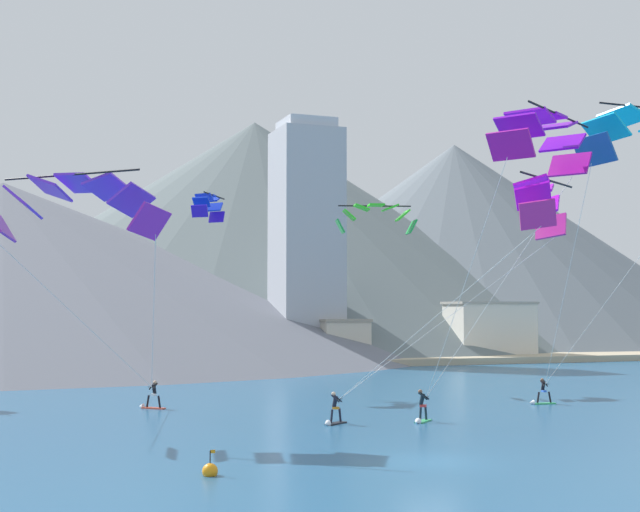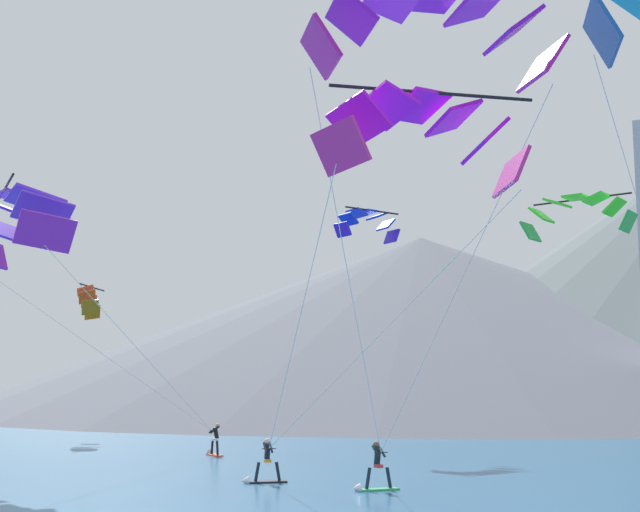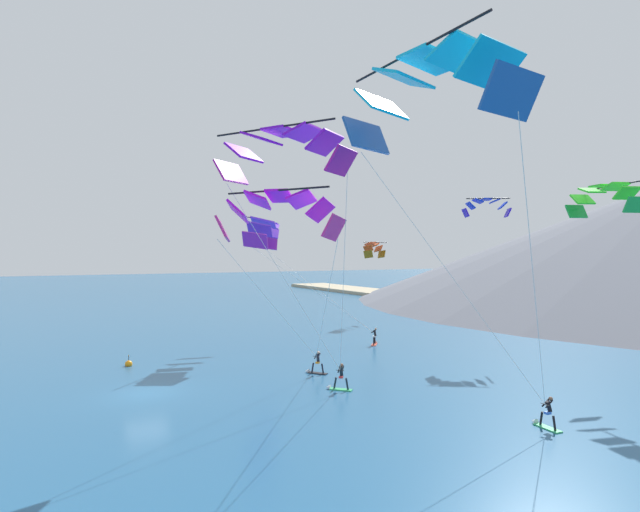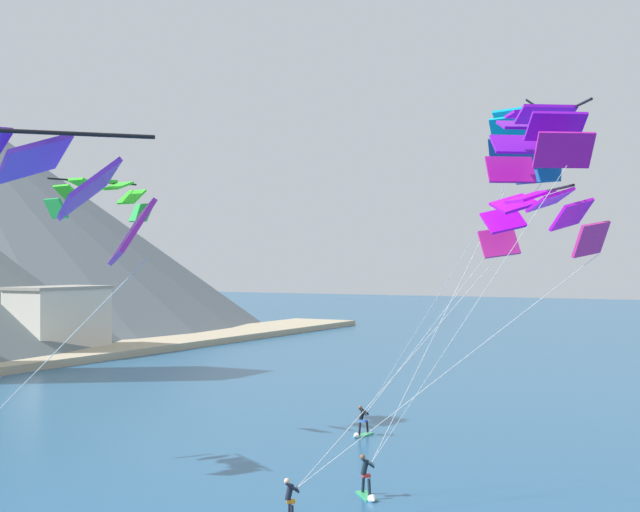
# 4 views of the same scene
# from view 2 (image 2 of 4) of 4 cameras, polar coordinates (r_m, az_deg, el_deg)

# --- Properties ---
(kitesurfer_near_lead) EXTENTS (1.54, 1.48, 1.72)m
(kitesurfer_near_lead) POSITION_cam_2_polar(r_m,az_deg,el_deg) (47.08, -6.82, -11.96)
(kitesurfer_near_lead) COLOR #E54C33
(kitesurfer_near_lead) RESTS_ON ground
(kitesurfer_near_trail) EXTENTS (1.55, 1.47, 1.76)m
(kitesurfer_near_trail) POSITION_cam_2_polar(r_m,az_deg,el_deg) (31.95, 3.40, -13.84)
(kitesurfer_near_trail) COLOR #33B266
(kitesurfer_near_trail) RESTS_ON ground
(kitesurfer_far_left) EXTENTS (1.64, 1.35, 1.71)m
(kitesurfer_far_left) POSITION_cam_2_polar(r_m,az_deg,el_deg) (34.32, -3.75, -13.50)
(kitesurfer_far_left) COLOR black
(kitesurfer_far_left) RESTS_ON ground
(parafoil_kite_near_lead) EXTENTS (9.40, 12.54, 10.99)m
(parafoil_kite_near_lead) POSITION_cam_2_polar(r_m,az_deg,el_deg) (42.62, -18.69, 2.22)
(parafoil_kite_near_lead) COLOR purple
(parafoil_kite_near_trail) EXTENTS (7.64, 8.52, 13.87)m
(parafoil_kite_near_trail) POSITION_cam_2_polar(r_m,az_deg,el_deg) (27.46, 7.30, 14.50)
(parafoil_kite_near_trail) COLOR #AE1395
(parafoil_kite_far_left) EXTENTS (10.69, 9.54, 10.83)m
(parafoil_kite_far_left) POSITION_cam_2_polar(r_m,az_deg,el_deg) (26.40, 6.66, 7.95)
(parafoil_kite_far_left) COLOR #CA258A
(parafoil_kite_distant_high_outer) EXTENTS (3.78, 5.02, 2.23)m
(parafoil_kite_distant_high_outer) POSITION_cam_2_polar(r_m,az_deg,el_deg) (64.55, -14.61, -2.63)
(parafoil_kite_distant_high_outer) COLOR #915E0F
(parafoil_kite_distant_low_drift) EXTENTS (3.26, 4.42, 1.82)m
(parafoil_kite_distant_low_drift) POSITION_cam_2_polar(r_m,az_deg,el_deg) (54.21, 3.06, 2.24)
(parafoil_kite_distant_low_drift) COLOR #2D14C3
(parafoil_kite_distant_mid_solo) EXTENTS (6.24, 3.11, 2.25)m
(parafoil_kite_distant_mid_solo) POSITION_cam_2_polar(r_m,az_deg,el_deg) (50.24, 16.14, 2.82)
(parafoil_kite_distant_mid_solo) COLOR green
(shoreline_strip) EXTENTS (180.00, 10.00, 0.70)m
(shoreline_strip) POSITION_cam_2_polar(r_m,az_deg,el_deg) (78.64, 10.22, -10.41)
(shoreline_strip) COLOR tan
(shoreline_strip) RESTS_ON ground
(shore_building_harbour_front) EXTENTS (6.79, 6.24, 3.82)m
(shore_building_harbour_front) POSITION_cam_2_polar(r_m,az_deg,el_deg) (87.36, -0.83, -9.25)
(shore_building_harbour_front) COLOR #A89E8E
(shore_building_harbour_front) RESTS_ON ground
(shore_building_promenade_mid) EXTENTS (9.15, 7.05, 4.35)m
(shore_building_promenade_mid) POSITION_cam_2_polar(r_m,az_deg,el_deg) (90.44, -6.31, -9.00)
(shore_building_promenade_mid) COLOR silver
(shore_building_promenade_mid) RESTS_ON ground
(shore_building_old_town) EXTENTS (6.33, 7.16, 3.93)m
(shore_building_old_town) POSITION_cam_2_polar(r_m,az_deg,el_deg) (84.07, 8.31, -9.18)
(shore_building_old_town) COLOR #B7AD9E
(shore_building_old_town) RESTS_ON ground
(mountain_peak_central_summit) EXTENTS (120.74, 120.74, 23.28)m
(mountain_peak_central_summit) POSITION_cam_2_polar(r_m,az_deg,el_deg) (121.08, 6.53, -4.27)
(mountain_peak_central_summit) COLOR slate
(mountain_peak_central_summit) RESTS_ON ground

